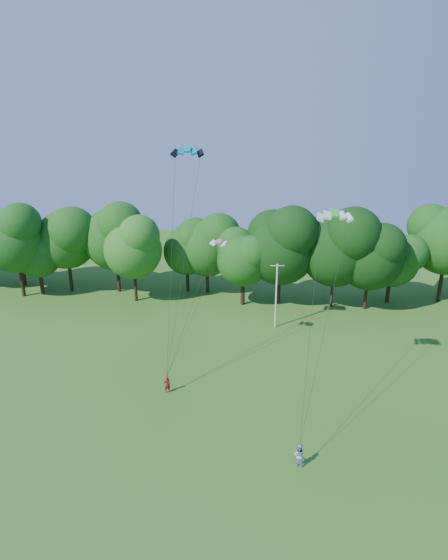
# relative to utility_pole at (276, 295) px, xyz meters

# --- Properties ---
(ground) EXTENTS (160.00, 160.00, 0.00)m
(ground) POSITION_rel_utility_pole_xyz_m (-6.10, -27.42, -3.88)
(ground) COLOR #2A5C19
(ground) RESTS_ON ground
(utility_pole) EXTENTS (1.51, 0.20, 7.52)m
(utility_pole) POSITION_rel_utility_pole_xyz_m (0.00, 0.00, 0.00)
(utility_pole) COLOR silver
(utility_pole) RESTS_ON ground
(kite_flyer_left) EXTENTS (0.67, 0.61, 1.54)m
(kite_flyer_left) POSITION_rel_utility_pole_xyz_m (-8.89, -14.82, -3.12)
(kite_flyer_left) COLOR maroon
(kite_flyer_left) RESTS_ON ground
(kite_flyer_right) EXTENTS (0.92, 0.79, 1.62)m
(kite_flyer_right) POSITION_rel_utility_pole_xyz_m (1.96, -22.21, -3.08)
(kite_flyer_right) COLOR #9DACD9
(kite_flyer_right) RESTS_ON ground
(kite_teal) EXTENTS (2.83, 1.45, 0.60)m
(kite_teal) POSITION_rel_utility_pole_xyz_m (-8.06, -7.87, 15.89)
(kite_teal) COLOR #04848D
(kite_teal) RESTS_ON ground
(kite_green) EXTENTS (2.61, 1.28, 0.49)m
(kite_green) POSITION_rel_utility_pole_xyz_m (4.10, -13.23, 11.48)
(kite_green) COLOR green
(kite_green) RESTS_ON ground
(kite_pink) EXTENTS (1.69, 1.10, 0.31)m
(kite_pink) POSITION_rel_utility_pole_xyz_m (-5.48, -7.30, 7.69)
(kite_pink) COLOR #FC469F
(kite_pink) RESTS_ON ground
(tree_back_west) EXTENTS (9.01, 9.01, 13.11)m
(tree_back_west) POSITION_rel_utility_pole_xyz_m (-34.39, 5.90, 4.30)
(tree_back_west) COLOR black
(tree_back_west) RESTS_ON ground
(tree_back_center) EXTENTS (8.93, 8.93, 12.99)m
(tree_back_center) POSITION_rel_utility_pole_xyz_m (0.22, 7.87, 4.22)
(tree_back_center) COLOR black
(tree_back_center) RESTS_ON ground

